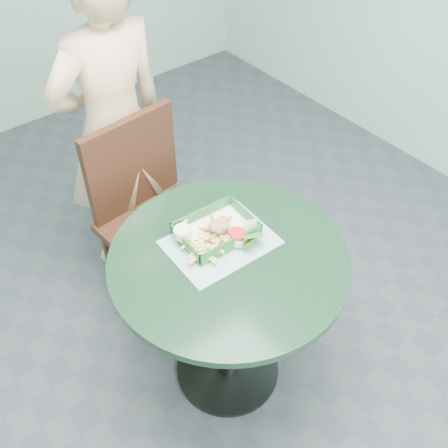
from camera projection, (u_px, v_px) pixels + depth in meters
floor at (228, 370)px, 2.39m from camera, size 4.00×5.00×0.02m
cafe_table at (228, 290)px, 1.99m from camera, size 0.86×0.86×0.75m
dining_chair at (150, 205)px, 2.40m from camera, size 0.47×0.47×0.93m
diner_person at (113, 119)px, 2.33m from camera, size 0.65×0.45×1.71m
placemat at (220, 246)px, 1.92m from camera, size 0.39×0.30×0.00m
food_basket at (216, 236)px, 1.93m from camera, size 0.27×0.20×0.06m
crab_sandwich at (220, 232)px, 1.90m from camera, size 0.12×0.12×0.07m
fries_pile at (199, 250)px, 1.85m from camera, size 0.14×0.15×0.05m
sauce_ramekin at (184, 238)px, 1.88m from camera, size 0.07×0.07×0.04m
garnish_cup at (242, 240)px, 1.89m from camera, size 0.11×0.10×0.04m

